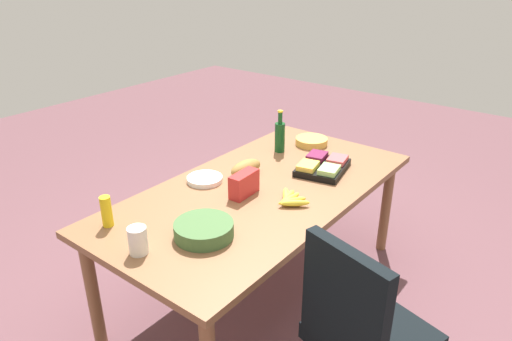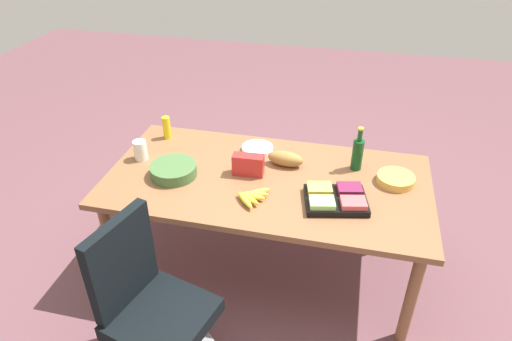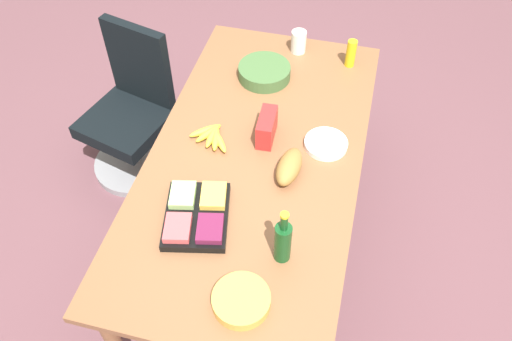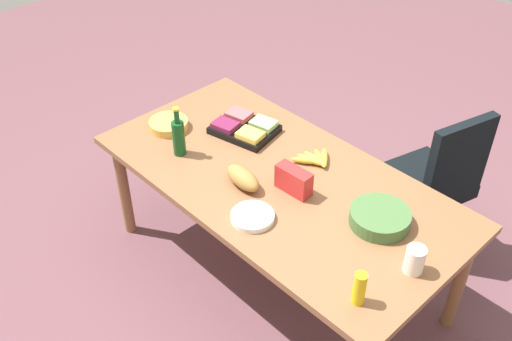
% 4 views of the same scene
% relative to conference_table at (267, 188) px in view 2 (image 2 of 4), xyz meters
% --- Properties ---
extents(ground_plane, '(10.00, 10.00, 0.00)m').
position_rel_conference_table_xyz_m(ground_plane, '(0.00, 0.00, -0.68)').
color(ground_plane, brown).
extents(conference_table, '(2.06, 1.05, 0.75)m').
position_rel_conference_table_xyz_m(conference_table, '(0.00, 0.00, 0.00)').
color(conference_table, brown).
rests_on(conference_table, ground).
extents(office_chair, '(0.59, 0.59, 0.98)m').
position_rel_conference_table_xyz_m(office_chair, '(-0.42, -0.92, -0.31)').
color(office_chair, gray).
rests_on(office_chair, ground).
extents(bread_loaf, '(0.25, 0.13, 0.10)m').
position_rel_conference_table_xyz_m(bread_loaf, '(0.09, 0.18, 0.12)').
color(bread_loaf, olive).
rests_on(bread_loaf, conference_table).
extents(salad_bowl, '(0.35, 0.35, 0.07)m').
position_rel_conference_table_xyz_m(salad_bowl, '(-0.60, -0.10, 0.11)').
color(salad_bowl, '#426637').
rests_on(salad_bowl, conference_table).
extents(mustard_bottle, '(0.06, 0.06, 0.17)m').
position_rel_conference_table_xyz_m(mustard_bottle, '(-0.83, 0.36, 0.16)').
color(mustard_bottle, yellow).
rests_on(mustard_bottle, conference_table).
extents(fruit_platter, '(0.41, 0.35, 0.07)m').
position_rel_conference_table_xyz_m(fruit_platter, '(0.45, -0.16, 0.10)').
color(fruit_platter, black).
rests_on(fruit_platter, conference_table).
extents(banana_bunch, '(0.20, 0.23, 0.04)m').
position_rel_conference_table_xyz_m(banana_bunch, '(-0.05, -0.24, 0.10)').
color(banana_bunch, yellow).
rests_on(banana_bunch, conference_table).
extents(wine_bottle, '(0.08, 0.08, 0.30)m').
position_rel_conference_table_xyz_m(wine_bottle, '(0.55, 0.25, 0.19)').
color(wine_bottle, '#11461C').
rests_on(wine_bottle, conference_table).
extents(chip_bag_red, '(0.20, 0.09, 0.14)m').
position_rel_conference_table_xyz_m(chip_bag_red, '(-0.13, 0.02, 0.14)').
color(chip_bag_red, red).
rests_on(chip_bag_red, conference_table).
extents(mayo_jar, '(0.11, 0.11, 0.14)m').
position_rel_conference_table_xyz_m(mayo_jar, '(-0.89, 0.04, 0.14)').
color(mayo_jar, white).
rests_on(mayo_jar, conference_table).
extents(paper_plate_stack, '(0.28, 0.28, 0.03)m').
position_rel_conference_table_xyz_m(paper_plate_stack, '(-0.14, 0.33, 0.09)').
color(paper_plate_stack, white).
rests_on(paper_plate_stack, conference_table).
extents(chip_bowl, '(0.29, 0.29, 0.05)m').
position_rel_conference_table_xyz_m(chip_bowl, '(0.80, 0.14, 0.10)').
color(chip_bowl, gold).
rests_on(chip_bowl, conference_table).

